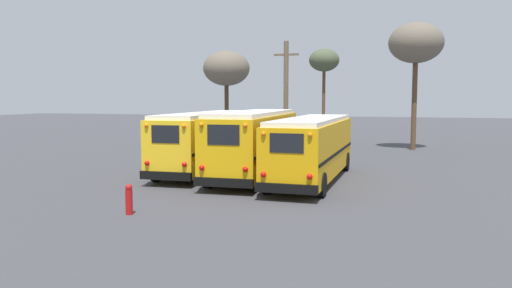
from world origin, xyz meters
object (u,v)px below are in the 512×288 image
Objects in this scene: school_bus_0 at (208,139)px; school_bus_2 at (312,147)px; bare_tree_1 at (416,44)px; bare_tree_0 at (324,62)px; bare_tree_2 at (226,69)px; school_bus_1 at (254,141)px; utility_pole at (286,96)px; fire_hydrant at (129,199)px.

school_bus_0 is 1.06× the size of school_bus_2.
school_bus_0 is at bearing -126.67° from bare_tree_1.
school_bus_0 is at bearing -103.23° from bare_tree_0.
school_bus_0 reaches higher than school_bus_2.
school_bus_2 is 1.31× the size of bare_tree_2.
school_bus_1 is at bearing -116.18° from bare_tree_1.
utility_pole is at bearing -37.43° from bare_tree_2.
fire_hydrant is (5.74, -25.29, -5.81)m from bare_tree_2.
fire_hydrant is at bearing -91.59° from utility_pole.
bare_tree_0 reaches higher than fire_hydrant.
school_bus_2 is 12.90m from utility_pole.
school_bus_2 is 9.98× the size of fire_hydrant.
school_bus_0 is 16.99m from bare_tree_0.
utility_pole is at bearing 95.57° from school_bus_1.
bare_tree_0 is at bearing 76.77° from school_bus_0.
school_bus_1 reaches higher than school_bus_0.
bare_tree_1 reaches higher than school_bus_0.
school_bus_0 is 3.28m from school_bus_1.
school_bus_2 is at bearing -106.37° from bare_tree_1.
fire_hydrant is (-2.41, -26.02, -6.29)m from bare_tree_0.
school_bus_2 is at bearing -8.03° from school_bus_1.
school_bus_0 is 19.01m from bare_tree_1.
bare_tree_0 is 0.83× the size of bare_tree_1.
school_bus_0 is 1.38× the size of utility_pole.
bare_tree_0 is (1.84, 5.55, 2.73)m from utility_pole.
utility_pole is 1.01× the size of bare_tree_0.
bare_tree_1 is at bearing 53.33° from school_bus_0.
bare_tree_2 is at bearing -174.91° from bare_tree_0.
school_bus_1 is at bearing 171.97° from school_bus_2.
bare_tree_0 is (3.71, 15.77, 5.10)m from school_bus_0.
bare_tree_2 is 7.60× the size of fire_hydrant.
school_bus_0 is 1.39× the size of bare_tree_2.
bare_tree_1 is (10.74, 14.42, 6.17)m from school_bus_0.
fire_hydrant is (-4.69, -8.49, -1.11)m from school_bus_2.
school_bus_2 is 9.76m from fire_hydrant.
utility_pole is 1.01× the size of bare_tree_2.
bare_tree_2 is (-10.42, 16.80, 4.70)m from school_bus_2.
bare_tree_2 is at bearing 102.78° from fire_hydrant.
school_bus_0 is 1.10× the size of school_bus_1.
utility_pole reaches higher than bare_tree_0.
fire_hydrant is at bearing -95.29° from bare_tree_0.
bare_tree_2 is (-15.17, 0.62, -1.55)m from bare_tree_1.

